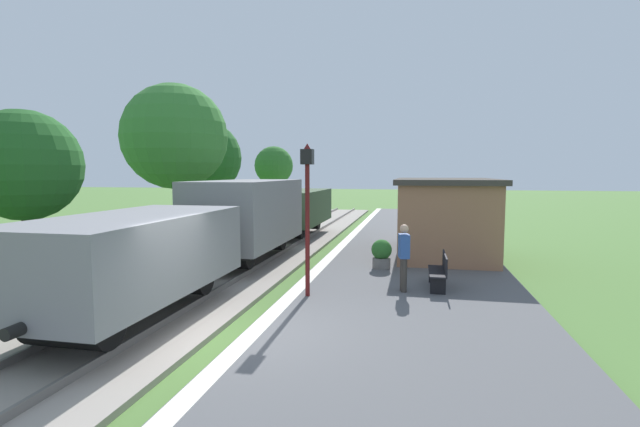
% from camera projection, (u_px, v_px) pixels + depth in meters
% --- Properties ---
extents(ground_plane, '(160.00, 160.00, 0.00)m').
position_uv_depth(ground_plane, '(233.00, 344.00, 8.64)').
color(ground_plane, '#517A38').
extents(platform_slab, '(6.00, 60.00, 0.25)m').
position_uv_depth(platform_slab, '(404.00, 352.00, 7.98)').
color(platform_slab, '#565659').
rests_on(platform_slab, ground).
extents(platform_edge_stripe, '(0.36, 60.00, 0.01)m').
position_uv_depth(platform_edge_stripe, '(253.00, 333.00, 8.54)').
color(platform_edge_stripe, silver).
rests_on(platform_edge_stripe, platform_slab).
extents(track_ballast, '(3.80, 60.00, 0.12)m').
position_uv_depth(track_ballast, '(121.00, 332.00, 9.13)').
color(track_ballast, '#9E9389').
rests_on(track_ballast, ground).
extents(rail_near, '(0.07, 60.00, 0.14)m').
position_uv_depth(rail_near, '(153.00, 328.00, 8.97)').
color(rail_near, slate).
rests_on(rail_near, track_ballast).
extents(rail_far, '(0.07, 60.00, 0.14)m').
position_uv_depth(rail_far, '(89.00, 323.00, 9.27)').
color(rail_far, slate).
rests_on(rail_far, track_ballast).
extents(freight_train, '(2.50, 19.40, 2.72)m').
position_uv_depth(freight_train, '(248.00, 223.00, 15.92)').
color(freight_train, gray).
rests_on(freight_train, rail_near).
extents(station_hut, '(3.50, 5.80, 2.78)m').
position_uv_depth(station_hut, '(444.00, 216.00, 16.73)').
color(station_hut, '#9E6B4C').
rests_on(station_hut, platform_slab).
extents(bench_near_hut, '(0.42, 1.50, 0.91)m').
position_uv_depth(bench_near_hut, '(440.00, 270.00, 11.80)').
color(bench_near_hut, black).
rests_on(bench_near_hut, platform_slab).
extents(person_waiting, '(0.31, 0.42, 1.71)m').
position_uv_depth(person_waiting, '(404.00, 255.00, 11.47)').
color(person_waiting, '#38332D').
rests_on(person_waiting, platform_slab).
extents(potted_planter, '(0.64, 0.64, 0.92)m').
position_uv_depth(potted_planter, '(382.00, 253.00, 14.26)').
color(potted_planter, slate).
rests_on(potted_planter, platform_slab).
extents(lamp_post_near, '(0.28, 0.28, 3.70)m').
position_uv_depth(lamp_post_near, '(307.00, 192.00, 10.90)').
color(lamp_post_near, '#591414').
rests_on(lamp_post_near, platform_slab).
extents(tree_trackside_mid, '(3.04, 3.04, 4.98)m').
position_uv_depth(tree_trackside_mid, '(24.00, 166.00, 12.45)').
color(tree_trackside_mid, '#4C3823').
rests_on(tree_trackside_mid, ground).
extents(tree_trackside_far, '(4.34, 4.34, 6.90)m').
position_uv_depth(tree_trackside_far, '(175.00, 137.00, 18.83)').
color(tree_trackside_far, '#4C3823').
rests_on(tree_trackside_far, ground).
extents(tree_field_left, '(4.10, 4.10, 6.11)m').
position_uv_depth(tree_field_left, '(205.00, 158.00, 25.45)').
color(tree_field_left, '#4C3823').
rests_on(tree_field_left, ground).
extents(tree_field_distant, '(2.84, 2.84, 5.17)m').
position_uv_depth(tree_field_distant, '(274.00, 166.00, 33.52)').
color(tree_field_distant, '#4C3823').
rests_on(tree_field_distant, ground).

